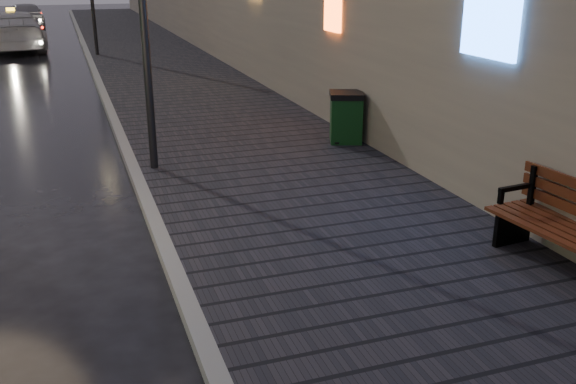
{
  "coord_description": "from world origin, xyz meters",
  "views": [
    {
      "loc": [
        0.51,
        -5.13,
        3.59
      ],
      "look_at": [
        3.03,
        2.11,
        0.85
      ],
      "focal_mm": 40.0,
      "sensor_mm": 36.0,
      "label": 1
    }
  ],
  "objects": [
    {
      "name": "car_far",
      "position": [
        -1.23,
        36.29,
        0.76
      ],
      "size": [
        2.29,
        4.64,
        1.52
      ],
      "primitive_type": "imported",
      "rotation": [
        0.0,
        0.0,
        3.25
      ],
      "color": "#99979F",
      "rests_on": "ground"
    },
    {
      "name": "bench",
      "position": [
        5.93,
        0.29,
        0.67
      ],
      "size": [
        0.91,
        2.11,
        1.05
      ],
      "rotation": [
        0.0,
        0.0,
        0.1
      ],
      "color": "black",
      "rests_on": "sidewalk"
    },
    {
      "name": "curb",
      "position": [
        1.5,
        21.0,
        0.07
      ],
      "size": [
        0.2,
        58.0,
        0.15
      ],
      "primitive_type": "cube",
      "color": "slate",
      "rests_on": "ground"
    },
    {
      "name": "trash_bin",
      "position": [
        5.8,
        6.5,
        0.67
      ],
      "size": [
        0.85,
        0.85,
        1.02
      ],
      "rotation": [
        0.0,
        0.0,
        -0.35
      ],
      "color": "black",
      "rests_on": "sidewalk"
    },
    {
      "name": "taxi_mid",
      "position": [
        -1.37,
        25.68,
        0.84
      ],
      "size": [
        3.01,
        5.99,
        1.67
      ],
      "primitive_type": "imported",
      "rotation": [
        0.0,
        0.0,
        3.26
      ],
      "color": "#B9B8BF",
      "rests_on": "ground"
    },
    {
      "name": "sidewalk",
      "position": [
        3.9,
        21.0,
        0.07
      ],
      "size": [
        4.6,
        58.0,
        0.15
      ],
      "primitive_type": "cube",
      "color": "black",
      "rests_on": "ground"
    }
  ]
}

